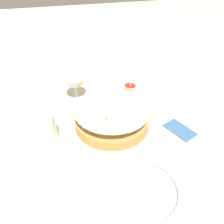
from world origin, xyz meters
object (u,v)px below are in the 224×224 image
Objects in this scene: food_basket at (112,118)px; sauce_cup at (130,89)px; side_plate at (142,190)px; wine_glass at (74,78)px; beer_mug at (45,129)px.

sauce_cup is at bearing -36.08° from food_basket.
sauce_cup reaches higher than side_plate.
wine_glass is (0.21, 0.10, 0.06)m from food_basket.
sauce_cup reaches higher than beer_mug.
food_basket is at bearing 143.92° from sauce_cup.
food_basket is 0.29m from side_plate.
sauce_cup is 0.78× the size of wine_glass.
wine_glass reaches higher than food_basket.
beer_mug is at bearing 150.28° from wine_glass.
beer_mug is 0.36m from side_plate.
food_basket is 0.23m from sauce_cup.
beer_mug is (-0.20, 0.37, 0.03)m from sauce_cup.
beer_mug reaches higher than side_plate.
sauce_cup reaches higher than food_basket.
beer_mug is at bearing 119.08° from sauce_cup.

